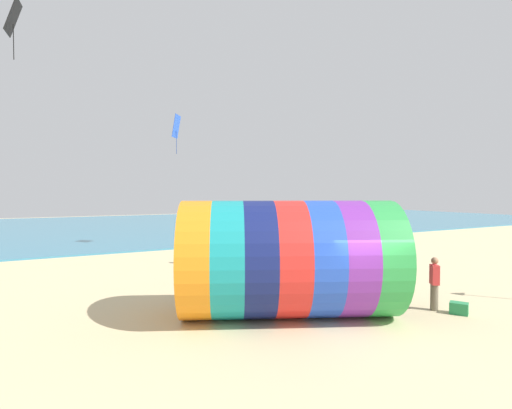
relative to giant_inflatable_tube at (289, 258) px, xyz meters
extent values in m
plane|color=#CCBA8C|center=(1.44, -1.68, -1.76)|extent=(120.00, 120.00, 0.00)
cube|color=teal|center=(1.44, 35.48, -1.71)|extent=(120.00, 40.00, 0.10)
cylinder|color=orange|center=(-2.49, 1.19, 0.00)|extent=(2.34, 3.57, 3.52)
cylinder|color=teal|center=(-1.67, 0.80, 0.00)|extent=(2.34, 3.57, 3.52)
cylinder|color=navy|center=(-0.85, 0.40, 0.00)|extent=(2.34, 3.57, 3.52)
cylinder|color=red|center=(-0.02, 0.01, 0.00)|extent=(2.34, 3.57, 3.52)
cylinder|color=blue|center=(0.80, -0.38, 0.00)|extent=(2.34, 3.57, 3.52)
cylinder|color=purple|center=(1.62, -0.77, 0.00)|extent=(2.34, 3.57, 3.52)
cylinder|color=green|center=(2.45, -1.17, 0.00)|extent=(2.34, 3.57, 3.52)
cylinder|color=black|center=(2.88, -1.37, 0.00)|extent=(1.45, 2.95, 3.24)
cylinder|color=#726651|center=(4.39, -1.78, -1.34)|extent=(0.24, 0.24, 0.83)
cube|color=red|center=(4.39, -1.78, -0.61)|extent=(0.39, 0.42, 0.62)
sphere|color=#9E7051|center=(4.39, -1.78, -0.17)|extent=(0.23, 0.23, 0.23)
cube|color=black|center=(-7.34, 7.51, 8.55)|extent=(0.62, 0.98, 1.26)
cylinder|color=black|center=(-7.34, 7.51, 7.64)|extent=(0.03, 0.03, 1.32)
cube|color=blue|center=(1.58, 15.85, 6.41)|extent=(0.86, 1.01, 1.51)
cylinder|color=navy|center=(1.58, 15.85, 5.36)|extent=(0.03, 0.03, 1.53)
cylinder|color=#383D56|center=(3.83, 6.17, -1.32)|extent=(0.24, 0.24, 0.89)
cube|color=yellow|center=(3.83, 6.17, -0.54)|extent=(0.30, 0.40, 0.67)
sphere|color=#9E7051|center=(3.83, 6.17, -0.07)|extent=(0.24, 0.24, 0.24)
cylinder|color=#726651|center=(6.57, 10.54, -1.34)|extent=(0.24, 0.24, 0.83)
cube|color=red|center=(6.57, 10.54, -0.62)|extent=(0.24, 0.37, 0.62)
sphere|color=tan|center=(6.57, 10.54, -0.17)|extent=(0.23, 0.23, 0.23)
cylinder|color=black|center=(0.63, 9.50, -1.34)|extent=(0.24, 0.24, 0.83)
cube|color=yellow|center=(0.63, 9.50, -0.62)|extent=(0.42, 0.40, 0.62)
sphere|color=tan|center=(0.63, 9.50, -0.18)|extent=(0.22, 0.22, 0.22)
cube|color=#268C4C|center=(4.71, -2.42, -1.58)|extent=(0.57, 0.63, 0.36)
camera|label=1|loc=(-6.72, -10.06, 2.01)|focal=28.00mm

